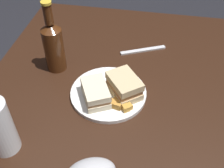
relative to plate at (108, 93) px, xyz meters
name	(u,v)px	position (x,y,z in m)	size (l,w,h in m)	color
dining_table	(115,147)	(-0.04, 0.02, -0.37)	(1.04, 0.89, 0.72)	black
plate	(108,93)	(0.00, 0.00, 0.00)	(0.25, 0.25, 0.01)	white
sandwich_half_left	(96,93)	(0.04, -0.03, 0.03)	(0.13, 0.11, 0.05)	beige
sandwich_half_right	(124,86)	(0.00, 0.05, 0.04)	(0.14, 0.13, 0.06)	#CCB284
potato_wedge_front	(120,93)	(0.01, 0.04, 0.02)	(0.05, 0.02, 0.02)	gold
potato_wedge_middle	(126,104)	(0.05, 0.07, 0.02)	(0.04, 0.02, 0.02)	gold
potato_wedge_back	(121,97)	(0.03, 0.05, 0.02)	(0.06, 0.02, 0.02)	#B77F33
potato_wedge_left_edge	(114,104)	(0.06, 0.03, 0.02)	(0.05, 0.02, 0.02)	#B77F33
potato_wedge_right_edge	(123,104)	(0.05, 0.06, 0.02)	(0.05, 0.02, 0.02)	gold
pint_glass	(0,130)	(0.24, -0.23, 0.07)	(0.07, 0.07, 0.17)	white
cider_bottle	(53,45)	(-0.10, -0.21, 0.09)	(0.07, 0.07, 0.26)	#47230F
fork	(143,50)	(-0.26, 0.09, 0.00)	(0.18, 0.02, 0.01)	silver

